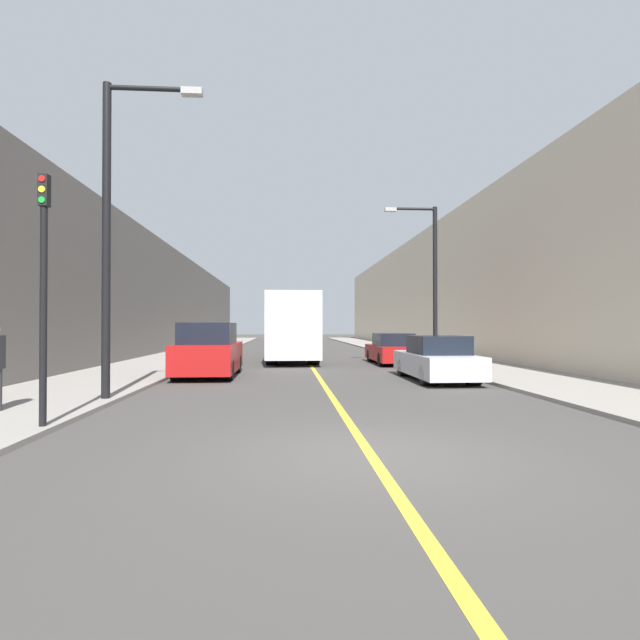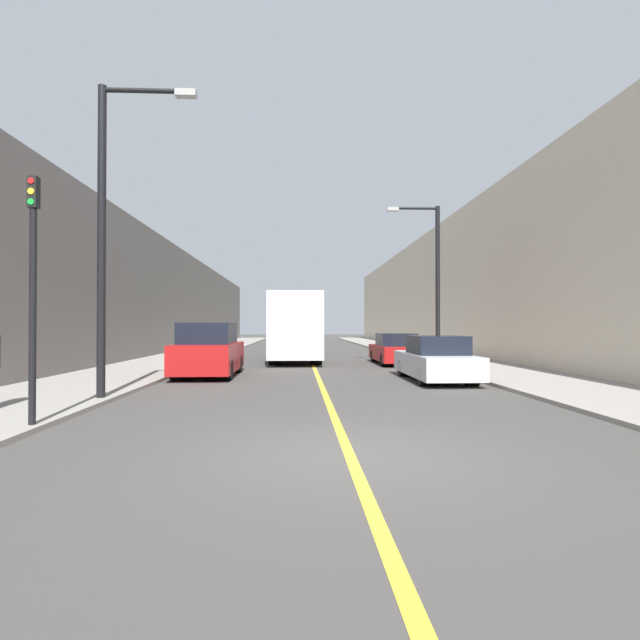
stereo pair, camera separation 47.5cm
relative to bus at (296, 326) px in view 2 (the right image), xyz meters
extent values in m
plane|color=#3F3D3A|center=(0.82, -19.61, -1.80)|extent=(200.00, 200.00, 0.00)
cube|color=gray|center=(-6.31, 10.39, -1.75)|extent=(3.98, 72.00, 0.10)
cube|color=gray|center=(7.95, 10.39, -1.75)|extent=(3.98, 72.00, 0.10)
cube|color=#66605B|center=(-10.30, 10.39, 1.90)|extent=(4.00, 72.00, 7.40)
cube|color=beige|center=(11.94, 10.39, 2.67)|extent=(4.00, 72.00, 8.94)
cube|color=gold|center=(0.82, 10.39, -1.80)|extent=(0.16, 72.00, 0.01)
cube|color=silver|center=(0.00, 0.01, 0.04)|extent=(2.49, 10.24, 3.05)
cube|color=black|center=(0.00, -5.08, 0.57)|extent=(2.12, 0.04, 1.37)
cylinder|color=black|center=(-0.97, -3.17, -1.27)|extent=(0.55, 1.06, 1.06)
cylinder|color=black|center=(0.97, -3.17, -1.27)|extent=(0.55, 1.06, 1.06)
cylinder|color=black|center=(-0.97, 3.18, -1.27)|extent=(0.55, 1.06, 1.06)
cylinder|color=black|center=(0.97, 3.18, -1.27)|extent=(0.55, 1.06, 1.06)
cube|color=maroon|center=(-3.10, -8.45, -1.11)|extent=(2.01, 4.48, 0.98)
cube|color=black|center=(-3.10, -8.67, -0.24)|extent=(1.77, 2.46, 0.74)
cube|color=black|center=(-3.10, -10.66, -0.93)|extent=(1.71, 0.04, 0.44)
cylinder|color=black|center=(-3.88, -9.84, -1.46)|extent=(0.44, 0.68, 0.68)
cylinder|color=black|center=(-2.31, -9.84, -1.46)|extent=(0.44, 0.68, 0.68)
cylinder|color=black|center=(-3.88, -7.06, -1.46)|extent=(0.44, 0.68, 0.68)
cylinder|color=black|center=(-2.31, -7.06, -1.46)|extent=(0.44, 0.68, 0.68)
cube|color=silver|center=(4.67, -10.20, -1.26)|extent=(1.82, 4.75, 0.71)
cube|color=black|center=(4.67, -10.44, -0.61)|extent=(1.61, 2.14, 0.60)
cube|color=black|center=(4.67, -12.55, -1.14)|extent=(1.55, 0.04, 0.32)
cylinder|color=black|center=(3.96, -11.67, -1.49)|extent=(0.40, 0.62, 0.62)
cylinder|color=black|center=(5.38, -11.67, -1.49)|extent=(0.40, 0.62, 0.62)
cylinder|color=black|center=(3.96, -8.73, -1.49)|extent=(0.40, 0.62, 0.62)
cylinder|color=black|center=(5.38, -8.73, -1.49)|extent=(0.40, 0.62, 0.62)
cube|color=maroon|center=(4.75, -2.99, -1.27)|extent=(1.85, 4.69, 0.69)
cube|color=black|center=(4.75, -3.23, -0.63)|extent=(1.63, 2.11, 0.59)
cube|color=black|center=(4.75, -5.31, -1.15)|extent=(1.57, 0.04, 0.31)
cylinder|color=black|center=(4.03, -4.45, -1.49)|extent=(0.41, 0.62, 0.62)
cylinder|color=black|center=(5.47, -4.45, -1.49)|extent=(0.41, 0.62, 0.62)
cylinder|color=black|center=(4.03, -1.54, -1.49)|extent=(0.41, 0.62, 0.62)
cylinder|color=black|center=(5.47, -1.54, -1.49)|extent=(0.41, 0.62, 0.62)
cylinder|color=black|center=(-4.62, -14.42, 2.06)|extent=(0.20, 0.20, 7.52)
cylinder|color=black|center=(-3.62, -14.42, 5.72)|extent=(2.00, 0.12, 0.12)
cube|color=#999993|center=(-2.62, -14.42, 5.67)|extent=(0.50, 0.24, 0.16)
cylinder|color=black|center=(6.26, -4.96, 1.80)|extent=(0.20, 0.20, 6.99)
cylinder|color=black|center=(5.26, -4.96, 5.19)|extent=(2.00, 0.12, 0.12)
cube|color=#999993|center=(4.27, -4.96, 5.14)|extent=(0.50, 0.24, 0.16)
cylinder|color=black|center=(-4.52, -17.71, 0.19)|extent=(0.12, 0.12, 3.77)
cube|color=black|center=(-4.52, -17.71, 2.35)|extent=(0.16, 0.16, 0.55)
cylinder|color=#B21919|center=(-4.52, -17.79, 2.53)|extent=(0.11, 0.02, 0.11)
cylinder|color=yellow|center=(-4.52, -17.79, 2.35)|extent=(0.11, 0.02, 0.11)
cylinder|color=green|center=(-4.52, -17.79, 2.17)|extent=(0.11, 0.02, 0.11)
camera|label=1|loc=(-0.39, -26.57, 0.02)|focal=28.00mm
camera|label=2|loc=(0.09, -26.60, 0.02)|focal=28.00mm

